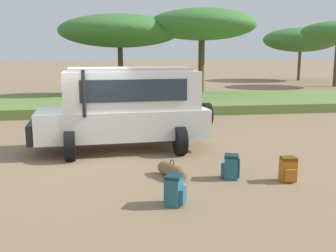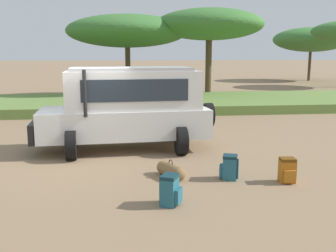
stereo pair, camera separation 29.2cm
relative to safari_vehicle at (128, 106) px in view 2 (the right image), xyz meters
The scene contains 10 objects.
ground_plane 1.99m from the safari_vehicle, 143.31° to the right, with size 320.00×320.00×0.00m, color #8C7051.
grass_bank 9.55m from the safari_vehicle, 97.33° to the left, with size 120.00×7.00×0.44m.
safari_vehicle is the anchor object (origin of this frame).
backpack_beside_front_wheel 5.07m from the safari_vehicle, 46.38° to the right, with size 0.36×0.40×0.56m.
backpack_cluster_center 4.75m from the safari_vehicle, 81.65° to the right, with size 0.46×0.46×0.59m.
backpack_near_rear_wheel 4.02m from the safari_vehicle, 55.32° to the right, with size 0.47×0.42×0.56m.
duffel_bag_low_black_case 3.25m from the safari_vehicle, 72.78° to the right, with size 0.60×0.89×0.42m.
acacia_tree_left_mid 14.60m from the safari_vehicle, 88.68° to the left, with size 7.73×7.73×5.27m.
acacia_tree_centre_back 14.29m from the safari_vehicle, 67.43° to the left, with size 6.70×6.69×5.56m.
acacia_tree_far_right 34.77m from the safari_vehicle, 55.06° to the left, with size 7.99×6.86×5.55m.
Camera 2 is at (0.98, -10.70, 2.83)m, focal length 42.00 mm.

